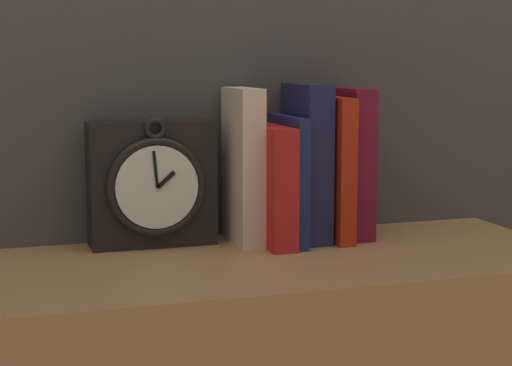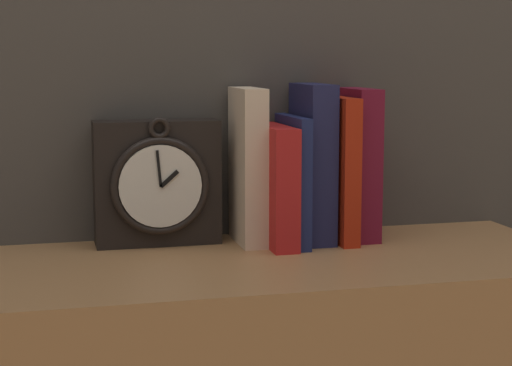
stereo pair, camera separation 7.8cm
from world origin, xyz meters
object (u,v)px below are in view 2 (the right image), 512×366
object	(u,v)px
clock	(157,183)
book_slot0_cream	(248,166)
book_slot2_navy	(293,180)
book_slot4_red	(338,169)
book_slot5_maroon	(358,163)
book_slot1_red	(275,185)
book_slot3_navy	(312,163)

from	to	relation	value
clock	book_slot0_cream	bearing A→B (deg)	-9.22
book_slot2_navy	book_slot4_red	world-z (taller)	book_slot4_red
clock	book_slot2_navy	xyz separation A→B (m)	(0.20, -0.04, 0.00)
clock	book_slot0_cream	xyz separation A→B (m)	(0.14, -0.02, 0.02)
book_slot0_cream	clock	bearing A→B (deg)	170.78
book_slot0_cream	book_slot5_maroon	size ratio (longest dim) A/B	1.01
book_slot0_cream	book_slot5_maroon	bearing A→B (deg)	-0.62
clock	book_slot5_maroon	size ratio (longest dim) A/B	0.84
book_slot1_red	book_slot4_red	bearing A→B (deg)	4.03
book_slot3_navy	book_slot5_maroon	bearing A→B (deg)	2.40
book_slot4_red	book_slot2_navy	bearing A→B (deg)	-177.30
clock	book_slot0_cream	world-z (taller)	book_slot0_cream
clock	book_slot2_navy	world-z (taller)	clock
clock	book_slot4_red	world-z (taller)	book_slot4_red
book_slot0_cream	book_slot1_red	size ratio (longest dim) A/B	1.31
book_slot1_red	book_slot5_maroon	xyz separation A→B (m)	(0.14, 0.02, 0.03)
book_slot2_navy	book_slot4_red	size ratio (longest dim) A/B	0.87
book_slot1_red	book_slot3_navy	distance (m)	0.07
book_slot3_navy	book_slot0_cream	bearing A→B (deg)	177.13
clock	book_slot5_maroon	distance (m)	0.31
book_slot3_navy	book_slot4_red	xyz separation A→B (m)	(0.04, -0.01, -0.01)
book_slot1_red	book_slot3_navy	size ratio (longest dim) A/B	0.75
book_slot0_cream	book_slot4_red	bearing A→B (deg)	-4.86
clock	book_slot4_red	size ratio (longest dim) A/B	0.88
book_slot1_red	book_slot4_red	distance (m)	0.11
book_slot2_navy	book_slot4_red	distance (m)	0.07
clock	book_slot3_navy	size ratio (longest dim) A/B	0.81
book_slot5_maroon	book_slot3_navy	bearing A→B (deg)	-177.60
book_slot3_navy	book_slot4_red	size ratio (longest dim) A/B	1.09
book_slot4_red	book_slot1_red	bearing A→B (deg)	-175.97
book_slot0_cream	book_slot2_navy	world-z (taller)	book_slot0_cream
book_slot4_red	book_slot5_maroon	bearing A→B (deg)	15.21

